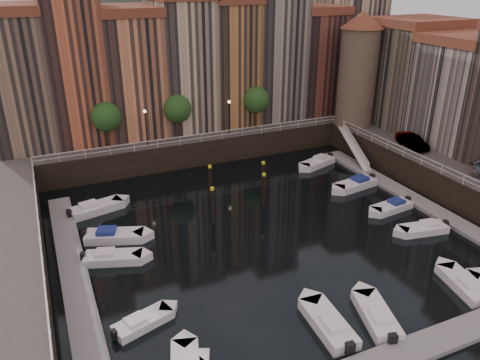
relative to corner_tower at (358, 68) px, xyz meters
name	(u,v)px	position (x,y,z in m)	size (l,w,h in m)	color
ground	(263,228)	(-20.00, -14.50, -10.19)	(200.00, 200.00, 0.00)	black
quay_far	(177,130)	(-20.00, 11.50, -8.69)	(80.00, 20.00, 3.00)	black
dock_left	(74,277)	(-36.20, -15.50, -10.02)	(2.00, 28.00, 0.35)	gray
dock_right	(412,198)	(-3.80, -15.50, -10.02)	(2.00, 28.00, 0.35)	gray
dock_near	(393,358)	(-20.00, -31.50, -10.02)	(30.00, 2.00, 0.35)	gray
mountains	(93,23)	(-18.28, 95.50, -2.28)	(145.00, 100.00, 18.00)	#2D382D
far_terrace	(204,59)	(-16.69, 9.00, 0.76)	(48.70, 10.30, 17.50)	#836A53
right_terrace	(467,86)	(6.50, -10.70, -0.64)	(9.30, 24.30, 14.00)	#706655
corner_tower	(358,68)	(0.00, 0.00, 0.00)	(5.20, 5.20, 13.80)	#6B5B4C
promenade_trees	(183,108)	(-21.33, 3.70, -3.61)	(21.20, 3.20, 5.20)	black
street_lamps	(189,116)	(-21.00, 2.70, -4.30)	(10.36, 0.36, 4.18)	black
railings	(241,170)	(-20.00, -9.62, -6.41)	(36.08, 34.04, 0.52)	white
gangway	(354,146)	(-2.90, -4.50, -8.28)	(2.78, 8.32, 3.73)	white
mooring_pilings	(238,189)	(-20.14, -9.23, -8.54)	(7.26, 5.28, 3.78)	black
boat_left_1	(142,322)	(-32.80, -22.63, -9.88)	(4.21, 2.60, 0.95)	white
boat_left_2	(112,258)	(-33.23, -14.36, -9.83)	(4.81, 3.07, 1.08)	white
boat_left_3	(113,236)	(-32.55, -11.10, -9.80)	(5.21, 3.40, 1.18)	white
boat_left_4	(95,208)	(-33.21, -5.27, -9.79)	(5.36, 2.99, 1.20)	white
boat_right_1	(424,229)	(-7.42, -20.85, -9.85)	(4.61, 2.35, 1.03)	white
boat_right_2	(392,207)	(-7.13, -16.39, -9.84)	(4.61, 2.11, 1.04)	white
boat_right_3	(356,184)	(-7.16, -10.77, -9.80)	(5.24, 2.57, 1.18)	white
boat_right_4	(318,162)	(-7.46, -3.84, -9.81)	(5.01, 3.12, 1.13)	white
boat_near_1	(329,324)	(-21.96, -27.77, -9.79)	(2.23, 5.25, 1.19)	white
boat_near_2	(377,316)	(-18.65, -28.37, -9.81)	(3.06, 5.09, 1.14)	white
boat_near_3	(464,285)	(-10.70, -28.21, -9.82)	(2.62, 4.89, 1.10)	white
car_a	(412,140)	(0.98, -9.46, -6.48)	(1.69, 4.20, 1.43)	gray
car_b	(413,143)	(0.55, -10.14, -6.51)	(1.45, 4.15, 1.37)	gray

